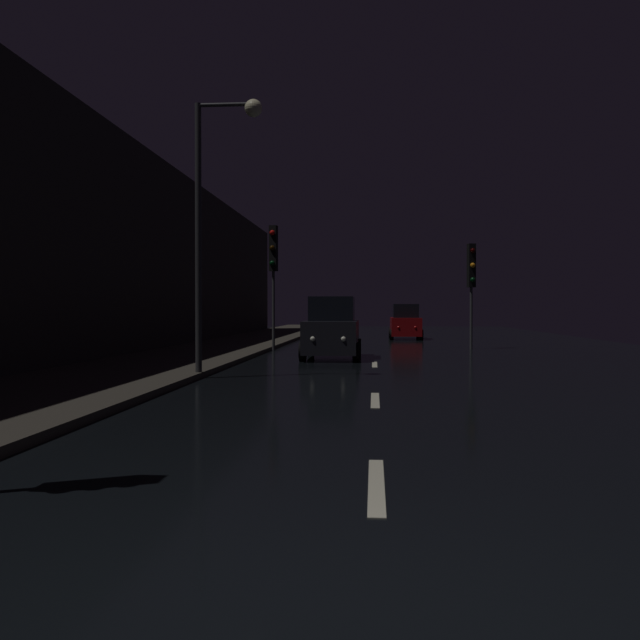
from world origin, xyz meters
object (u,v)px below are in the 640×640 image
Objects in this scene: traffic_light_far_left at (273,259)px; traffic_light_far_right at (471,273)px; streetlamp_overhead at (217,193)px; car_approaching_headlights at (332,330)px; car_distant_taillights at (405,323)px.

traffic_light_far_left is 1.14× the size of traffic_light_far_right.
traffic_light_far_right is 0.66× the size of streetlamp_overhead.
car_distant_taillights is (3.29, 16.07, -0.07)m from car_approaching_headlights.
traffic_light_far_right is 8.82m from car_approaching_headlights.
traffic_light_far_left is 11.67m from streetlamp_overhead.
streetlamp_overhead reaches higher than traffic_light_far_left.
car_approaching_headlights is at bearing -53.65° from traffic_light_far_right.
traffic_light_far_left is 5.88m from car_approaching_headlights.
streetlamp_overhead reaches higher than car_approaching_headlights.
traffic_light_far_right is 1.07× the size of car_approaching_headlights.
car_distant_taillights is at bearing 168.41° from car_approaching_headlights.
streetlamp_overhead is at bearing 166.18° from car_distant_taillights.
car_approaching_headlights is 1.07× the size of car_distant_taillights.
traffic_light_far_right is at bearing -166.08° from car_distant_taillights.
traffic_light_far_left is 0.75× the size of streetlamp_overhead.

